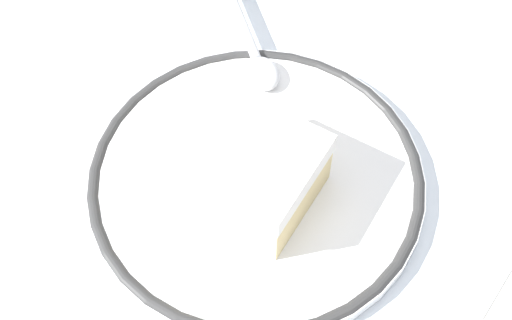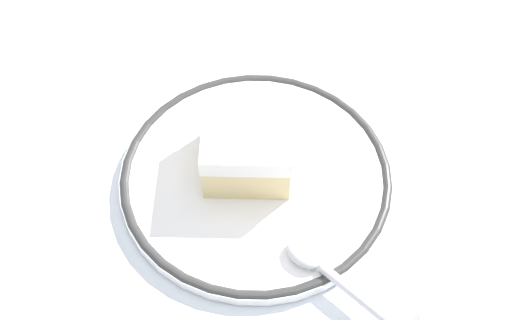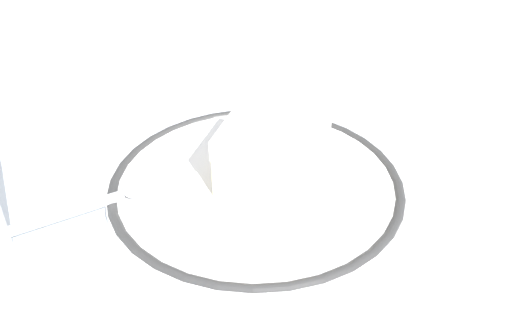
% 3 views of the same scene
% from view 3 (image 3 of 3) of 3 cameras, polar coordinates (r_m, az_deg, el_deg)
% --- Properties ---
extents(ground_plane, '(2.40, 2.40, 0.00)m').
position_cam_3_polar(ground_plane, '(0.42, 0.66, -4.74)').
color(ground_plane, '#B7B2A8').
extents(placemat, '(0.50, 0.36, 0.00)m').
position_cam_3_polar(placemat, '(0.42, 0.66, -4.66)').
color(placemat, silver).
rests_on(placemat, ground_plane).
extents(plate, '(0.23, 0.23, 0.01)m').
position_cam_3_polar(plate, '(0.42, 0.00, -2.66)').
color(plate, white).
rests_on(plate, placemat).
extents(cake_slice, '(0.08, 0.08, 0.05)m').
position_cam_3_polar(cake_slice, '(0.41, 1.40, 0.86)').
color(cake_slice, beige).
rests_on(cake_slice, plate).
extents(spoon, '(0.09, 0.11, 0.01)m').
position_cam_3_polar(spoon, '(0.41, -15.05, -3.85)').
color(spoon, silver).
rests_on(spoon, plate).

